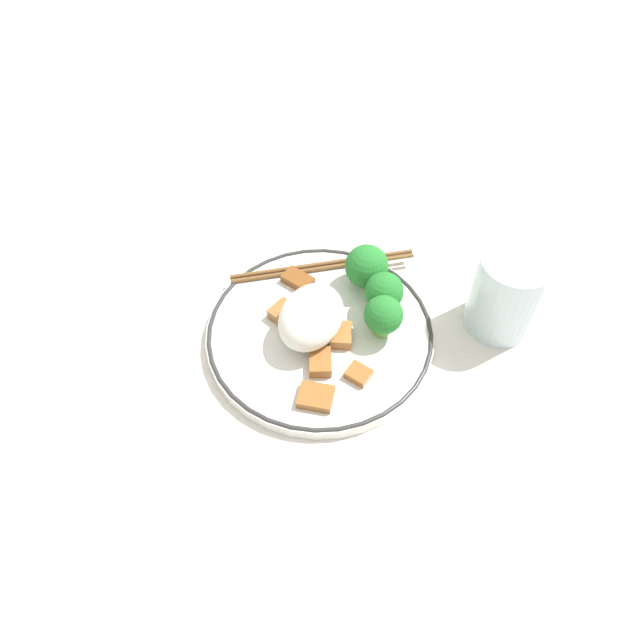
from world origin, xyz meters
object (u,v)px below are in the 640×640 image
at_px(plate, 320,334).
at_px(chopsticks, 323,266).
at_px(broccoli_back_right, 367,267).
at_px(drinking_glass, 507,292).
at_px(broccoli_back_center, 384,292).
at_px(broccoli_back_left, 383,316).

distance_m(plate, chopsticks, 0.10).
distance_m(broccoli_back_right, chopsticks, 0.06).
relative_size(plate, broccoli_back_right, 4.55).
height_order(chopsticks, drinking_glass, drinking_glass).
bearing_deg(drinking_glass, chopsticks, -84.22).
bearing_deg(chopsticks, broccoli_back_center, 72.19).
height_order(broccoli_back_center, drinking_glass, drinking_glass).
bearing_deg(broccoli_back_left, drinking_glass, 126.33).
height_order(broccoli_back_left, drinking_glass, drinking_glass).
relative_size(broccoli_back_left, broccoli_back_right, 0.95).
relative_size(plate, chopsticks, 1.35).
xyz_separation_m(plate, broccoli_back_right, (-0.09, 0.02, 0.04)).
bearing_deg(broccoli_back_right, broccoli_back_left, 36.73).
xyz_separation_m(broccoli_back_right, chopsticks, (-0.00, -0.06, -0.03)).
height_order(plate, broccoli_back_right, broccoli_back_right).
height_order(broccoli_back_left, broccoli_back_right, broccoli_back_right).
xyz_separation_m(chopsticks, drinking_glass, (-0.02, 0.21, 0.03)).
height_order(plate, drinking_glass, drinking_glass).
xyz_separation_m(broccoli_back_left, chopsticks, (-0.06, -0.10, -0.03)).
relative_size(chopsticks, drinking_glass, 1.84).
distance_m(broccoli_back_left, broccoli_back_right, 0.07).
bearing_deg(drinking_glass, broccoli_back_right, -81.28).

